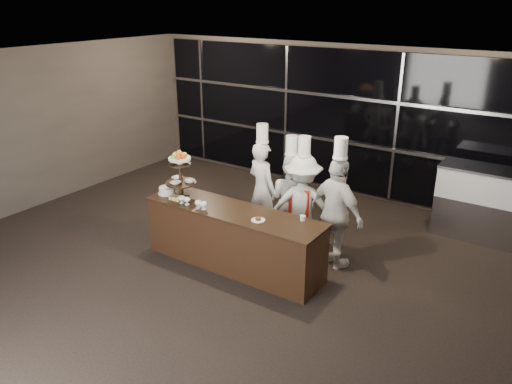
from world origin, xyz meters
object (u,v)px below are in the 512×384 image
Objects in this scene: chef_a at (262,188)px; layer_cake at (167,190)px; chef_d at (337,213)px; chef_b at (290,198)px; display_stand at (180,171)px; buffet_counter at (234,238)px; display_case at (483,200)px; chef_c at (302,204)px.

layer_cake is at bearing -129.86° from chef_a.
chef_d is (2.52, 0.89, -0.10)m from layer_cake.
layer_cake is 0.17× the size of chef_b.
chef_a is 0.53m from chef_b.
buffet_counter is at bearing 0.01° from display_stand.
chef_a reaches higher than display_case.
chef_d is at bearing -11.67° from chef_a.
chef_b is at bearing 43.28° from display_stand.
chef_c is at bearing -137.59° from display_case.
buffet_counter is at bearing -77.81° from chef_a.
chef_d is (0.66, -0.16, 0.07)m from chef_c.
display_stand is 1.46m from chef_a.
buffet_counter is 1.47× the size of chef_a.
chef_a reaches higher than chef_b.
chef_c is (-2.27, -2.07, 0.12)m from display_case.
buffet_counter is 1.57× the size of chef_b.
layer_cake is 0.15× the size of chef_d.
chef_d is (0.99, -0.36, 0.10)m from chef_b.
chef_d reaches higher than buffet_counter.
chef_a reaches higher than buffet_counter.
chef_a is (1.00, 1.20, -0.13)m from layer_cake.
chef_a is 1.07× the size of chef_b.
display_stand is 4.99m from display_case.
chef_a is at bearing 170.00° from chef_c.
display_case is 3.21m from chef_b.
display_stand reaches higher than layer_cake.
chef_b is at bearing 39.27° from layer_cake.
chef_b is (1.53, 1.25, -0.20)m from layer_cake.
buffet_counter is at bearing -102.82° from chef_b.
buffet_counter is 4.21m from display_case.
chef_d is (-1.61, -2.24, 0.19)m from display_case.
chef_b is 0.96× the size of chef_c.
chef_a is 0.96× the size of chef_d.
chef_d reaches higher than chef_c.
buffet_counter is 9.47× the size of layer_cake.
chef_b reaches higher than display_stand.
chef_d reaches higher than display_case.
chef_a is at bearing -175.07° from chef_b.
chef_c reaches higher than chef_b.
chef_c is at bearing -30.73° from chef_b.
display_case is 0.72× the size of chef_d.
layer_cake is 0.15× the size of chef_a.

